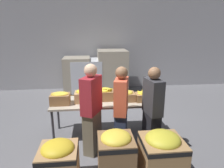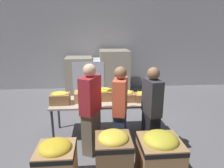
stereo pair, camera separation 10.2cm
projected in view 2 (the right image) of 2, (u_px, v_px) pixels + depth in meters
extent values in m
plane|color=slate|center=(104.00, 133.00, 4.56)|extent=(30.00, 30.00, 0.00)
cube|color=#A8A8AD|center=(99.00, 37.00, 7.59)|extent=(16.00, 0.08, 4.00)
cube|color=#B2A893|center=(104.00, 102.00, 4.35)|extent=(2.23, 0.80, 0.04)
cylinder|color=#38383D|center=(53.00, 127.00, 4.05)|extent=(0.05, 0.05, 0.75)
cylinder|color=#38383D|center=(155.00, 123.00, 4.22)|extent=(0.05, 0.05, 0.75)
cylinder|color=#38383D|center=(59.00, 113.00, 4.71)|extent=(0.05, 0.05, 0.75)
cylinder|color=#38383D|center=(147.00, 110.00, 4.87)|extent=(0.05, 0.05, 0.75)
cube|color=olive|center=(60.00, 99.00, 4.16)|extent=(0.39, 0.30, 0.21)
ellipsoid|color=yellow|center=(60.00, 94.00, 4.13)|extent=(0.36, 0.25, 0.08)
ellipsoid|color=yellow|center=(58.00, 93.00, 4.10)|extent=(0.15, 0.14, 0.04)
ellipsoid|color=yellow|center=(56.00, 94.00, 4.05)|extent=(0.22, 0.08, 0.04)
cube|color=tan|center=(84.00, 97.00, 4.29)|extent=(0.39, 0.32, 0.21)
ellipsoid|color=yellow|center=(84.00, 91.00, 4.25)|extent=(0.32, 0.28, 0.12)
ellipsoid|color=yellow|center=(85.00, 90.00, 4.24)|extent=(0.12, 0.18, 0.05)
ellipsoid|color=yellow|center=(80.00, 91.00, 4.20)|extent=(0.06, 0.16, 0.04)
ellipsoid|color=yellow|center=(82.00, 90.00, 4.28)|extent=(0.10, 0.17, 0.05)
cube|color=olive|center=(105.00, 95.00, 4.39)|extent=(0.39, 0.31, 0.21)
ellipsoid|color=yellow|center=(105.00, 90.00, 4.36)|extent=(0.32, 0.27, 0.11)
ellipsoid|color=yellow|center=(101.00, 88.00, 4.40)|extent=(0.13, 0.21, 0.05)
ellipsoid|color=yellow|center=(102.00, 90.00, 4.32)|extent=(0.15, 0.09, 0.05)
ellipsoid|color=yellow|center=(110.00, 89.00, 4.28)|extent=(0.16, 0.12, 0.04)
ellipsoid|color=yellow|center=(106.00, 89.00, 4.27)|extent=(0.19, 0.08, 0.04)
cube|color=olive|center=(125.00, 97.00, 4.35)|extent=(0.39, 0.33, 0.17)
ellipsoid|color=yellow|center=(125.00, 93.00, 4.32)|extent=(0.32, 0.28, 0.10)
ellipsoid|color=yellow|center=(124.00, 91.00, 4.27)|extent=(0.21, 0.05, 0.04)
ellipsoid|color=yellow|center=(129.00, 91.00, 4.32)|extent=(0.15, 0.09, 0.05)
ellipsoid|color=yellow|center=(126.00, 91.00, 4.35)|extent=(0.20, 0.08, 0.05)
ellipsoid|color=yellow|center=(120.00, 90.00, 4.40)|extent=(0.15, 0.13, 0.04)
cube|color=olive|center=(144.00, 97.00, 4.32)|extent=(0.39, 0.28, 0.16)
ellipsoid|color=yellow|center=(145.00, 93.00, 4.29)|extent=(0.31, 0.23, 0.09)
ellipsoid|color=yellow|center=(145.00, 91.00, 4.34)|extent=(0.13, 0.13, 0.05)
ellipsoid|color=yellow|center=(140.00, 92.00, 4.27)|extent=(0.12, 0.21, 0.04)
cube|color=#6B604C|center=(91.00, 132.00, 3.79)|extent=(0.37, 0.45, 0.82)
cube|color=maroon|center=(90.00, 95.00, 3.59)|extent=(0.41, 0.52, 0.67)
sphere|color=#DBAD89|center=(89.00, 70.00, 3.46)|extent=(0.23, 0.23, 0.23)
cube|color=#2D3856|center=(120.00, 132.00, 3.82)|extent=(0.30, 0.42, 0.79)
cube|color=#EA5B3D|center=(120.00, 96.00, 3.63)|extent=(0.33, 0.49, 0.65)
sphere|color=#896042|center=(121.00, 73.00, 3.51)|extent=(0.22, 0.22, 0.22)
cube|color=black|center=(150.00, 133.00, 3.79)|extent=(0.27, 0.41, 0.79)
cube|color=#333338|center=(152.00, 97.00, 3.59)|extent=(0.29, 0.48, 0.65)
sphere|color=#896042|center=(153.00, 73.00, 3.48)|extent=(0.22, 0.22, 0.22)
cube|color=tan|center=(57.00, 166.00, 2.98)|extent=(0.56, 0.56, 0.63)
cube|color=black|center=(56.00, 151.00, 2.91)|extent=(0.56, 0.56, 0.07)
ellipsoid|color=gold|center=(55.00, 147.00, 2.90)|extent=(0.48, 0.48, 0.20)
cube|color=olive|center=(113.00, 160.00, 3.03)|extent=(0.53, 0.53, 0.75)
cube|color=black|center=(113.00, 142.00, 2.95)|extent=(0.54, 0.54, 0.07)
ellipsoid|color=yellow|center=(113.00, 138.00, 2.93)|extent=(0.45, 0.45, 0.19)
cube|color=#A37A4C|center=(159.00, 160.00, 3.10)|extent=(0.63, 0.63, 0.67)
cube|color=black|center=(160.00, 144.00, 3.03)|extent=(0.63, 0.63, 0.07)
ellipsoid|color=gold|center=(161.00, 140.00, 3.01)|extent=(0.53, 0.53, 0.22)
cube|color=olive|center=(89.00, 91.00, 7.35)|extent=(1.14, 1.14, 0.13)
cube|color=silver|center=(89.00, 75.00, 7.18)|extent=(1.05, 1.05, 1.12)
cube|color=olive|center=(114.00, 91.00, 7.42)|extent=(1.11, 1.11, 0.13)
cube|color=#A39984|center=(114.00, 70.00, 7.21)|extent=(1.03, 1.03, 1.44)
cube|color=olive|center=(80.00, 92.00, 7.27)|extent=(0.98, 0.98, 0.13)
cube|color=#A39984|center=(79.00, 74.00, 7.09)|extent=(0.91, 0.91, 1.21)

